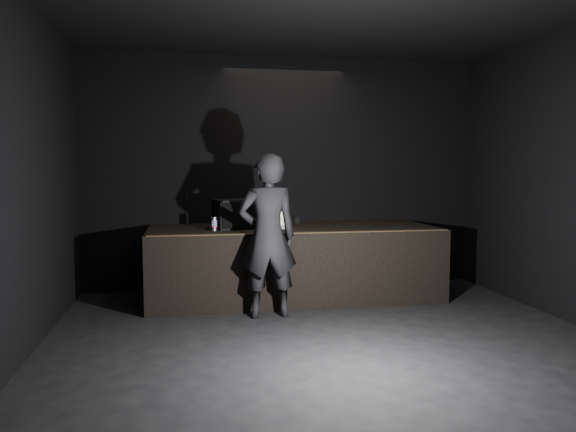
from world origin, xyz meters
The scene contains 11 objects.
ground centered at (0.00, 0.00, 0.00)m, with size 7.00×7.00×0.00m, color black.
room_walls centered at (0.00, 0.00, 2.02)m, with size 6.10×7.10×3.52m.
stage_riser centered at (0.00, 2.73, 0.50)m, with size 4.00×1.50×1.00m, color black.
riser_lip centered at (0.00, 2.02, 1.01)m, with size 3.92×0.10×0.01m, color brown.
stage_monitor centered at (-0.79, 2.70, 1.20)m, with size 0.68×0.56×0.40m.
cable centered at (-0.89, 2.89, 1.01)m, with size 0.02×0.02×0.84m, color black.
laptop centered at (-0.25, 2.75, 1.06)m, with size 0.43×0.41×0.24m.
beer_can centered at (-1.11, 2.50, 1.09)m, with size 0.08×0.08×0.18m.
plastic_cup centered at (0.13, 3.13, 1.05)m, with size 0.08×0.08×0.10m, color white.
wii_remote centered at (-0.18, 2.08, 1.01)m, with size 0.03×0.14×0.03m, color silver.
person centered at (-0.50, 1.78, 1.00)m, with size 0.73×0.48×2.00m, color black.
Camera 1 is at (-1.46, -4.95, 1.84)m, focal length 35.00 mm.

